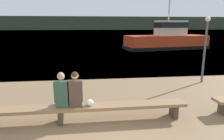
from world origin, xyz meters
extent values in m
plane|color=#5684A3|center=(0.00, 126.93, 0.00)|extent=(240.00, 240.00, 0.00)
cube|color=#384233|center=(0.00, 125.52, 3.95)|extent=(600.00, 12.00, 7.89)
cube|color=#8E6B47|center=(-0.73, 2.29, 0.45)|extent=(7.38, 0.51, 0.09)
cube|color=#42382D|center=(2.66, 2.29, 0.20)|extent=(0.12, 0.43, 0.40)
cube|color=#42382D|center=(-0.73, 2.29, 0.20)|extent=(0.12, 0.43, 0.40)
cube|color=#2D4C3D|center=(-0.66, 2.37, 0.58)|extent=(0.35, 0.40, 0.17)
cube|color=#2D4C3D|center=(-0.66, 2.27, 0.96)|extent=(0.40, 0.22, 0.58)
sphere|color=beige|center=(-0.66, 2.27, 1.39)|extent=(0.20, 0.20, 0.20)
sphere|color=gray|center=(-0.66, 2.25, 1.42)|extent=(0.19, 0.19, 0.19)
cube|color=#4C382D|center=(-0.29, 2.37, 0.58)|extent=(0.35, 0.40, 0.17)
cube|color=#4C382D|center=(-0.29, 2.27, 0.96)|extent=(0.40, 0.22, 0.59)
sphere|color=beige|center=(-0.29, 2.27, 1.40)|extent=(0.20, 0.20, 0.20)
sphere|color=#472D19|center=(-0.29, 2.25, 1.42)|extent=(0.19, 0.19, 0.19)
ellipsoid|color=white|center=(0.10, 2.27, 0.59)|extent=(0.23, 0.21, 0.19)
cube|color=red|center=(9.30, 19.72, 0.79)|extent=(10.04, 4.64, 1.57)
cube|color=black|center=(9.30, 19.72, 0.19)|extent=(10.26, 4.79, 0.38)
cube|color=beige|center=(9.78, 19.80, 2.43)|extent=(3.64, 2.38, 1.72)
cube|color=black|center=(9.78, 19.80, 2.78)|extent=(3.72, 2.45, 0.62)
cylinder|color=#B2B2B7|center=(9.45, 19.74, 4.58)|extent=(0.14, 0.14, 2.57)
cube|color=#42382D|center=(4.32, 2.29, 0.20)|extent=(0.12, 0.43, 0.40)
cylinder|color=#4C4C51|center=(5.65, 5.78, 1.46)|extent=(0.10, 0.10, 2.91)
sphere|color=silver|center=(5.65, 5.78, 3.03)|extent=(0.24, 0.24, 0.24)
camera|label=1|loc=(0.10, -3.15, 2.76)|focal=32.00mm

